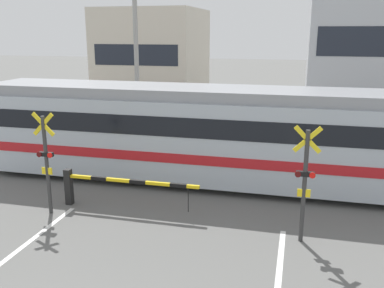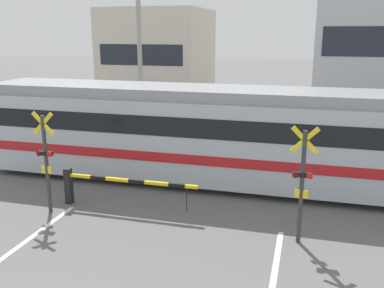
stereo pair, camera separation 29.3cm
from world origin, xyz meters
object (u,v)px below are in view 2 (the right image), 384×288
crossing_barrier_near (101,183)px  crossing_barrier_far (271,145)px  crossing_signal_left (46,158)px  crossing_signal_right (302,180)px  pedestrian (240,119)px  commuter_train (224,134)px

crossing_barrier_near → crossing_barrier_far: (4.50, 5.93, 0.00)m
crossing_barrier_near → crossing_signal_left: bearing=-150.7°
crossing_barrier_far → crossing_signal_right: size_ratio=1.40×
pedestrian → crossing_barrier_far: bearing=-64.1°
crossing_signal_left → pedestrian: 11.29m
crossing_barrier_near → pedestrian: size_ratio=2.56×
crossing_signal_left → crossing_signal_right: 7.14m
crossing_signal_left → pedestrian: (3.93, 10.57, -0.71)m
commuter_train → crossing_signal_left: 5.84m
crossing_barrier_near → pedestrian: (2.61, 9.82, 0.19)m
crossing_barrier_near → crossing_barrier_far: 7.45m
crossing_signal_left → pedestrian: bearing=69.6°
pedestrian → crossing_signal_right: bearing=-73.1°
crossing_barrier_far → crossing_barrier_near: bearing=-127.2°
crossing_signal_left → commuter_train: bearing=40.3°
crossing_signal_left → crossing_signal_right: (7.14, 0.00, 0.00)m
commuter_train → crossing_barrier_near: 4.48m
commuter_train → crossing_signal_left: (-4.45, -3.77, -0.13)m
crossing_barrier_far → pedestrian: pedestrian is taller
commuter_train → crossing_barrier_far: (1.37, 2.90, -1.04)m
crossing_barrier_far → crossing_signal_left: (-5.82, -6.68, 0.91)m
crossing_signal_left → crossing_signal_right: size_ratio=1.00×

